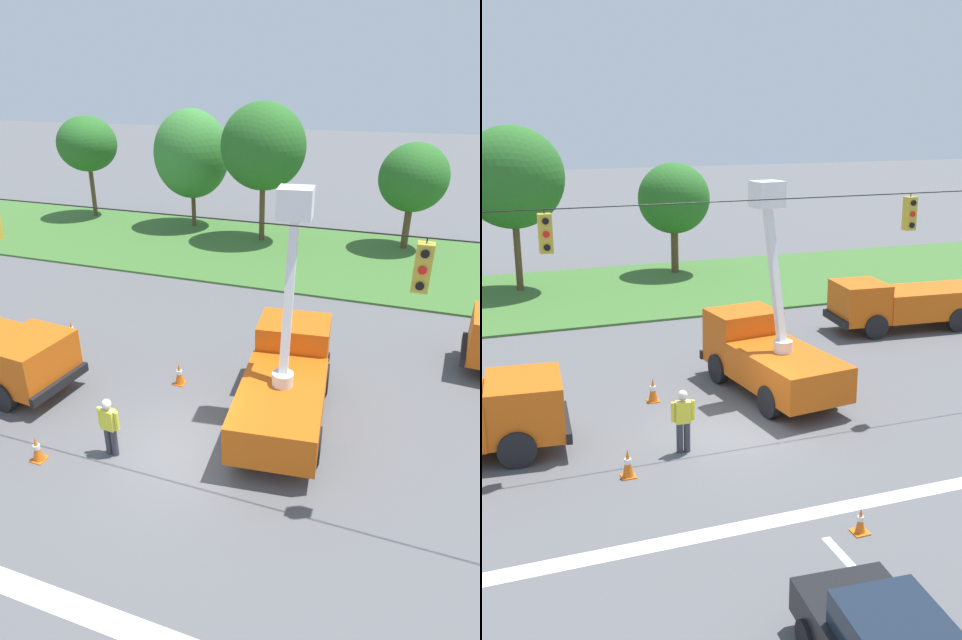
% 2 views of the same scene
% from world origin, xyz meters
% --- Properties ---
extents(ground_plane, '(200.00, 200.00, 0.00)m').
position_xyz_m(ground_plane, '(0.00, 0.00, 0.00)').
color(ground_plane, '#565659').
extents(grass_verge, '(56.00, 12.00, 0.10)m').
position_xyz_m(grass_verge, '(0.00, 18.00, 0.05)').
color(grass_verge, '#3D6B2D').
rests_on(grass_verge, ground).
extents(lane_markings, '(17.60, 15.25, 0.01)m').
position_xyz_m(lane_markings, '(0.00, -6.25, 0.00)').
color(lane_markings, silver).
rests_on(lane_markings, ground).
extents(signal_gantry, '(26.20, 0.33, 7.20)m').
position_xyz_m(signal_gantry, '(0.09, -0.00, 4.25)').
color(signal_gantry, slate).
rests_on(signal_gantry, ground).
extents(tree_centre, '(5.10, 4.70, 8.23)m').
position_xyz_m(tree_centre, '(-3.77, 19.88, 5.71)').
color(tree_centre, brown).
rests_on(tree_centre, ground).
extents(tree_east, '(3.93, 4.13, 6.17)m').
position_xyz_m(tree_east, '(4.84, 21.20, 4.22)').
color(tree_east, brown).
rests_on(tree_east, ground).
extents(utility_truck_bucket_lift, '(3.03, 6.14, 6.80)m').
position_xyz_m(utility_truck_bucket_lift, '(2.36, 2.70, 1.36)').
color(utility_truck_bucket_lift, '#D6560F').
rests_on(utility_truck_bucket_lift, ground).
extents(utility_truck_support_far, '(6.78, 2.74, 2.11)m').
position_xyz_m(utility_truck_support_far, '(10.65, 7.40, 1.13)').
color(utility_truck_support_far, '#D6560F').
rests_on(utility_truck_support_far, ground).
extents(road_worker, '(0.65, 0.27, 1.77)m').
position_xyz_m(road_worker, '(-1.60, -0.67, 1.00)').
color(road_worker, '#383842').
rests_on(road_worker, ground).
extents(traffic_cone_near_bucket, '(0.36, 0.36, 0.78)m').
position_xyz_m(traffic_cone_near_bucket, '(-1.41, 3.11, 0.39)').
color(traffic_cone_near_bucket, orange).
rests_on(traffic_cone_near_bucket, ground).
extents(traffic_cone_lane_edge_a, '(0.36, 0.36, 0.76)m').
position_xyz_m(traffic_cone_lane_edge_a, '(-3.34, -1.56, 0.38)').
color(traffic_cone_lane_edge_a, orange).
rests_on(traffic_cone_lane_edge_a, ground).
extents(traffic_cone_lane_edge_b, '(0.36, 0.36, 0.60)m').
position_xyz_m(traffic_cone_lane_edge_b, '(0.80, -5.86, 0.29)').
color(traffic_cone_lane_edge_b, orange).
rests_on(traffic_cone_lane_edge_b, ground).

